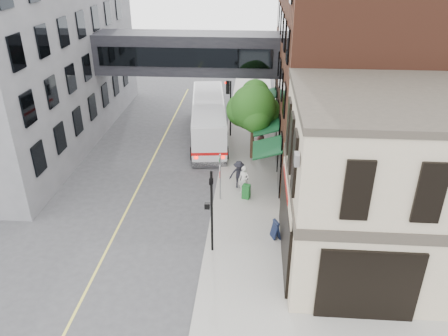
% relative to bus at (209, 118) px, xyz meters
% --- Properties ---
extents(ground, '(120.00, 120.00, 0.00)m').
position_rel_bus_xyz_m(ground, '(1.33, -16.84, -1.70)').
color(ground, '#38383A').
rests_on(ground, ground).
extents(sidewalk_main, '(4.00, 60.00, 0.15)m').
position_rel_bus_xyz_m(sidewalk_main, '(3.33, -2.84, -1.62)').
color(sidewalk_main, gray).
rests_on(sidewalk_main, ground).
extents(corner_building, '(10.19, 8.12, 8.45)m').
position_rel_bus_xyz_m(corner_building, '(10.31, -14.84, 2.51)').
color(corner_building, '#C2AF94').
rests_on(corner_building, ground).
extents(brick_building, '(13.76, 18.00, 14.00)m').
position_rel_bus_xyz_m(brick_building, '(11.31, -1.84, 5.29)').
color(brick_building, '#492317').
rests_on(brick_building, ground).
extents(skyway_bridge, '(14.00, 3.18, 3.00)m').
position_rel_bus_xyz_m(skyway_bridge, '(-1.67, 1.16, 4.80)').
color(skyway_bridge, black).
rests_on(skyway_bridge, ground).
extents(traffic_signal_near, '(0.44, 0.22, 4.60)m').
position_rel_bus_xyz_m(traffic_signal_near, '(1.70, -14.84, 1.28)').
color(traffic_signal_near, black).
rests_on(traffic_signal_near, sidewalk_main).
extents(traffic_signal_far, '(0.53, 0.28, 4.50)m').
position_rel_bus_xyz_m(traffic_signal_far, '(1.59, 0.16, 1.64)').
color(traffic_signal_far, black).
rests_on(traffic_signal_far, sidewalk_main).
extents(street_sign_pole, '(0.08, 0.75, 3.00)m').
position_rel_bus_xyz_m(street_sign_pole, '(1.73, -9.84, 0.23)').
color(street_sign_pole, gray).
rests_on(street_sign_pole, sidewalk_main).
extents(street_tree, '(3.80, 3.20, 5.60)m').
position_rel_bus_xyz_m(street_tree, '(3.53, -3.62, 2.21)').
color(street_tree, '#382619').
rests_on(street_tree, sidewalk_main).
extents(lane_marking, '(0.12, 40.00, 0.01)m').
position_rel_bus_xyz_m(lane_marking, '(-3.67, -6.84, -1.69)').
color(lane_marking, '#D8CC4C').
rests_on(lane_marking, ground).
extents(bus, '(3.77, 11.48, 3.03)m').
position_rel_bus_xyz_m(bus, '(0.00, 0.00, 0.00)').
color(bus, silver).
rests_on(bus, ground).
extents(pedestrian_a, '(0.77, 0.63, 1.81)m').
position_rel_bus_xyz_m(pedestrian_a, '(3.11, -9.02, -0.64)').
color(pedestrian_a, silver).
rests_on(pedestrian_a, sidewalk_main).
extents(pedestrian_b, '(0.89, 0.71, 1.76)m').
position_rel_bus_xyz_m(pedestrian_b, '(4.19, -2.99, -0.67)').
color(pedestrian_b, '#CC848D').
rests_on(pedestrian_b, sidewalk_main).
extents(pedestrian_c, '(1.19, 0.70, 1.81)m').
position_rel_bus_xyz_m(pedestrian_c, '(2.77, -8.29, -0.64)').
color(pedestrian_c, black).
rests_on(pedestrian_c, sidewalk_main).
extents(newspaper_box, '(0.54, 0.51, 0.89)m').
position_rel_bus_xyz_m(newspaper_box, '(3.28, -9.61, -1.11)').
color(newspaper_box, '#166022').
rests_on(newspaper_box, sidewalk_main).
extents(sandwich_board, '(0.55, 0.66, 1.00)m').
position_rel_bus_xyz_m(sandwich_board, '(4.93, -13.54, -1.05)').
color(sandwich_board, black).
rests_on(sandwich_board, sidewalk_main).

